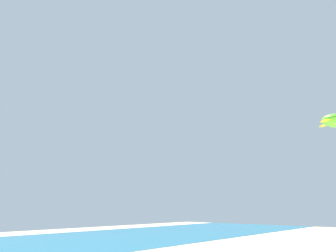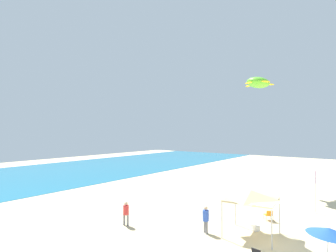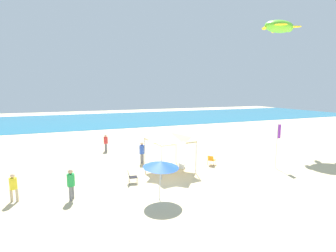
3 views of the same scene
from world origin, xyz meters
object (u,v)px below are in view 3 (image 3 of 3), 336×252
person_beachcomber (13,185)px  kite_turtle_lime (279,27)px  cooler_box (182,165)px  banner_flag (277,141)px  canopy_tent (170,137)px  person_far_stroller (142,151)px  beach_umbrella (161,164)px  folding_chair_facing_ocean (211,159)px  folding_chair_left_of_tent (131,176)px  person_kite_handler (71,182)px  person_by_tent (106,141)px

person_beachcomber → kite_turtle_lime: 27.59m
cooler_box → banner_flag: banner_flag is taller
canopy_tent → person_far_stroller: 3.36m
cooler_box → person_far_stroller: bearing=136.8°
beach_umbrella → cooler_box: size_ratio=3.13×
canopy_tent → beach_umbrella: size_ratio=1.45×
folding_chair_facing_ocean → kite_turtle_lime: size_ratio=0.19×
beach_umbrella → folding_chair_left_of_tent: 3.58m
person_beachcomber → canopy_tent: bearing=-158.6°
banner_flag → person_kite_handler: bearing=-179.2°
canopy_tent → banner_flag: 8.45m
folding_chair_facing_ocean → kite_turtle_lime: kite_turtle_lime is taller
canopy_tent → beach_umbrella: 5.18m
beach_umbrella → cooler_box: beach_umbrella is taller
person_beachcomber → person_by_tent: size_ratio=0.94×
person_far_stroller → kite_turtle_lime: bearing=-45.5°
beach_umbrella → folding_chair_facing_ocean: bearing=37.2°
person_by_tent → folding_chair_left_of_tent: bearing=-9.3°
cooler_box → person_kite_handler: 8.69m
person_by_tent → canopy_tent: bearing=13.5°
folding_chair_facing_ocean → person_far_stroller: bearing=25.6°
canopy_tent → person_kite_handler: canopy_tent is taller
person_beachcomber → banner_flag: bearing=-171.5°
person_beachcomber → cooler_box: bearing=-158.8°
folding_chair_facing_ocean → person_far_stroller: 5.80m
canopy_tent → person_by_tent: (-3.76, 7.91, -1.62)m
canopy_tent → folding_chair_facing_ocean: (3.69, -0.02, -2.16)m
beach_umbrella → folding_chair_facing_ocean: (6.02, 4.57, -1.58)m
person_far_stroller → canopy_tent: bearing=-111.8°
banner_flag → kite_turtle_lime: 14.00m
folding_chair_left_of_tent → person_by_tent: person_by_tent is taller
beach_umbrella → canopy_tent: bearing=63.1°
canopy_tent → kite_turtle_lime: bearing=16.5°
canopy_tent → person_by_tent: size_ratio=1.96×
person_beachcomber → person_by_tent: person_by_tent is taller
person_beachcomber → person_kite_handler: size_ratio=0.91×
folding_chair_facing_ocean → person_by_tent: person_by_tent is taller
banner_flag → folding_chair_facing_ocean: bearing=149.8°
person_by_tent → person_beachcomber: bearing=-44.3°
cooler_box → person_kite_handler: bearing=-160.2°
folding_chair_left_of_tent → kite_turtle_lime: 22.16m
cooler_box → banner_flag: size_ratio=0.21×
canopy_tent → person_beachcomber: canopy_tent is taller
canopy_tent → beach_umbrella: (-2.33, -4.59, -0.58)m
canopy_tent → cooler_box: bearing=8.6°
canopy_tent → beach_umbrella: bearing=-116.9°
banner_flag → person_far_stroller: size_ratio=1.98×
person_kite_handler → canopy_tent: bearing=133.3°
kite_turtle_lime → cooler_box: bearing=-175.2°
cooler_box → person_beachcomber: bearing=-169.5°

